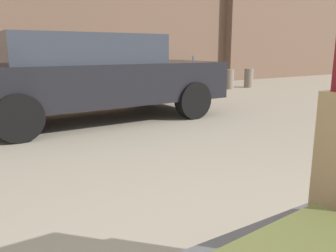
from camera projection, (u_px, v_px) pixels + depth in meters
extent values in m
cylinder|color=black|center=(326.00, 249.00, 1.87)|extent=(0.24, 0.06, 0.24)
cube|color=black|center=(96.00, 82.00, 5.83)|extent=(4.32, 1.84, 0.64)
cube|color=#2D333D|center=(80.00, 49.00, 5.58)|extent=(2.42, 1.61, 0.46)
cylinder|color=black|center=(144.00, 91.00, 7.36)|extent=(0.64, 0.23, 0.64)
cylinder|color=black|center=(193.00, 100.00, 5.97)|extent=(0.64, 0.23, 0.64)
cylinder|color=black|center=(18.00, 118.00, 4.44)|extent=(0.64, 0.23, 0.64)
torus|color=black|center=(177.00, 75.00, 11.22)|extent=(0.69, 0.32, 0.72)
torus|color=black|center=(194.00, 73.00, 12.04)|extent=(0.69, 0.32, 0.72)
cylinder|color=#194C8C|center=(186.00, 68.00, 11.59)|extent=(0.95, 0.41, 0.04)
cylinder|color=#194C8C|center=(183.00, 64.00, 11.39)|extent=(0.05, 0.05, 0.30)
cylinder|color=#194C8C|center=(193.00, 62.00, 11.90)|extent=(0.05, 0.05, 0.40)
cylinder|color=#72665B|center=(137.00, 85.00, 8.79)|extent=(0.28, 0.28, 0.59)
cylinder|color=#72665B|center=(177.00, 82.00, 9.45)|extent=(0.28, 0.28, 0.59)
cylinder|color=#72665B|center=(229.00, 79.00, 10.47)|extent=(0.28, 0.28, 0.59)
cylinder|color=#72665B|center=(249.00, 78.00, 10.91)|extent=(0.28, 0.28, 0.59)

